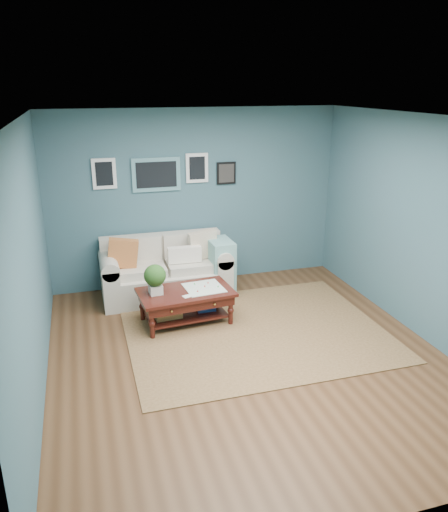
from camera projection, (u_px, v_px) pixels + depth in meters
name	position (u px, v px, depth m)	size (l,w,h in m)	color
room_shell	(247.00, 244.00, 5.47)	(5.00, 5.02, 2.70)	brown
area_rug	(255.00, 331.00, 6.43)	(3.24, 2.59, 0.01)	brown
loveseat	(171.00, 270.00, 7.43)	(1.91, 0.87, 0.98)	beige
coffee_table	(181.00, 297.00, 6.54)	(1.28, 0.82, 0.85)	#33130C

